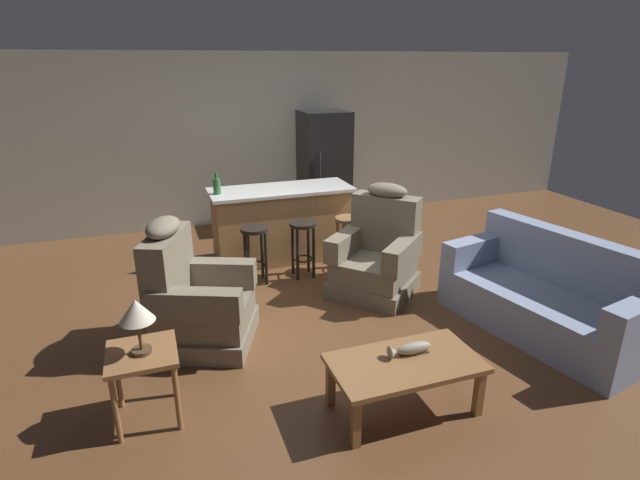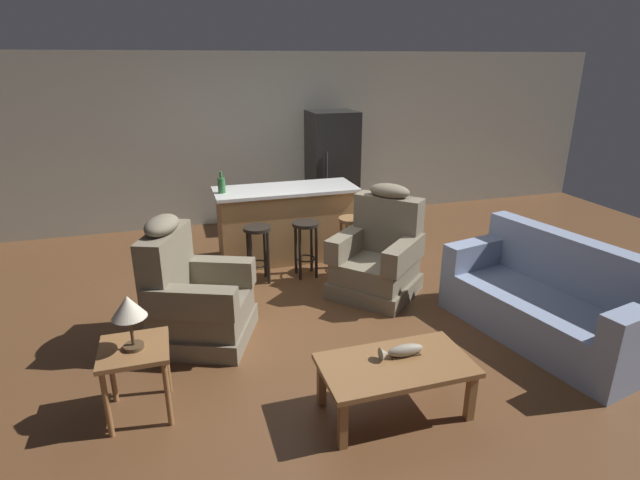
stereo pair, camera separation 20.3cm
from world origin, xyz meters
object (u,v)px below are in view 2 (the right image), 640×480
recliner_near_island (379,256)px  end_table (135,359)px  fish_figurine (401,351)px  bar_stool_left (258,244)px  refrigerator (332,169)px  coffee_table (396,369)px  couch (549,302)px  bar_stool_middle (306,239)px  table_lamp (128,309)px  bar_stool_right (351,234)px  bottle_tall_green (222,185)px  kitchen_island (286,223)px  recliner_near_lamp (193,298)px

recliner_near_island → end_table: recliner_near_island is taller
fish_figurine → bar_stool_left: bearing=103.5°
end_table → refrigerator: (2.77, 3.89, 0.42)m
coffee_table → refrigerator: 4.56m
recliner_near_island → bar_stool_left: (-1.24, 0.65, 0.05)m
couch → bar_stool_middle: size_ratio=2.99×
fish_figurine → bar_stool_left: 2.60m
table_lamp → bar_stool_left: table_lamp is taller
fish_figurine → bar_stool_left: size_ratio=0.50×
bar_stool_right → fish_figurine: bearing=-102.2°
fish_figurine → refrigerator: bearing=78.4°
coffee_table → bottle_tall_green: 3.39m
kitchen_island → refrigerator: size_ratio=1.02×
table_lamp → fish_figurine: bearing=-13.6°
couch → bar_stool_right: (-1.23, 2.01, 0.13)m
couch → end_table: size_ratio=3.63×
kitchen_island → bottle_tall_green: (-0.80, -0.02, 0.57)m
couch → refrigerator: bearing=-88.8°
couch → bar_stool_left: couch is taller
recliner_near_lamp → refrigerator: (2.31, 2.94, 0.46)m
table_lamp → bottle_tall_green: 2.86m
bottle_tall_green → bar_stool_middle: bearing=-34.7°
refrigerator → bar_stool_left: bearing=-129.5°
couch → bottle_tall_green: bearing=-55.9°
table_lamp → bar_stool_middle: bearing=48.6°
coffee_table → recliner_near_island: 2.07m
bar_stool_middle → bottle_tall_green: (-0.89, 0.61, 0.58)m
end_table → bottle_tall_green: 2.90m
table_lamp → kitchen_island: 3.25m
refrigerator → coffee_table: bearing=-102.4°
coffee_table → bar_stool_middle: 2.60m
coffee_table → kitchen_island: 3.23m
coffee_table → recliner_near_lamp: size_ratio=0.92×
recliner_near_island → kitchen_island: (-0.75, 1.28, 0.06)m
recliner_near_island → table_lamp: recliner_near_island is taller
fish_figurine → kitchen_island: kitchen_island is taller
couch → end_table: couch is taller
end_table → kitchen_island: bearing=56.9°
bar_stool_right → refrigerator: (0.35, 1.83, 0.41)m
fish_figurine → bottle_tall_green: bearing=106.3°
recliner_near_island → bar_stool_middle: recliner_near_island is taller
bar_stool_middle → bar_stool_right: bearing=0.0°
bar_stool_left → end_table: bearing=-121.4°
recliner_near_lamp → end_table: size_ratio=2.14×
couch → table_lamp: 3.68m
fish_figurine → recliner_near_lamp: recliner_near_lamp is taller
couch → bar_stool_left: (-2.39, 2.01, 0.13)m
couch → recliner_near_island: bearing=-61.5°
recliner_near_lamp → end_table: 1.06m
end_table → bar_stool_right: bar_stool_right is taller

